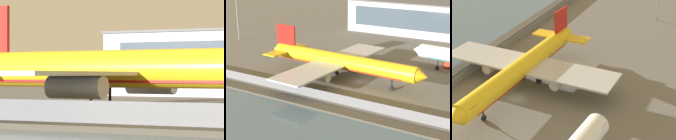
# 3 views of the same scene
# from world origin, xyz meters

# --- Properties ---
(ground_plane) EXTENTS (500.00, 500.00, 0.00)m
(ground_plane) POSITION_xyz_m (0.00, 0.00, 0.00)
(ground_plane) COLOR #66635E
(shoreline_seawall) EXTENTS (320.00, 3.00, 0.50)m
(shoreline_seawall) POSITION_xyz_m (0.00, -20.50, 0.25)
(shoreline_seawall) COLOR #474238
(shoreline_seawall) RESTS_ON ground
(perimeter_fence) EXTENTS (280.00, 0.10, 2.25)m
(perimeter_fence) POSITION_xyz_m (0.00, -16.00, 1.12)
(perimeter_fence) COLOR slate
(perimeter_fence) RESTS_ON ground
(cargo_jet_yellow) EXTENTS (49.29, 42.77, 13.10)m
(cargo_jet_yellow) POSITION_xyz_m (-6.44, -1.07, 5.00)
(cargo_jet_yellow) COLOR yellow
(cargo_jet_yellow) RESTS_ON ground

